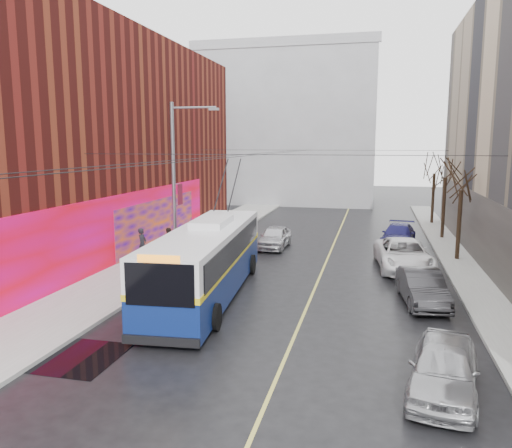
% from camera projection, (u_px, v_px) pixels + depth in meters
% --- Properties ---
extents(ground, '(140.00, 140.00, 0.00)m').
position_uv_depth(ground, '(238.00, 357.00, 16.21)').
color(ground, black).
rests_on(ground, ground).
extents(sidewalk_left, '(4.00, 60.00, 0.15)m').
position_uv_depth(sidewalk_left, '(162.00, 259.00, 29.55)').
color(sidewalk_left, gray).
rests_on(sidewalk_left, ground).
extents(sidewalk_right, '(2.00, 60.00, 0.15)m').
position_uv_depth(sidewalk_right, '(469.00, 277.00, 25.66)').
color(sidewalk_right, gray).
rests_on(sidewalk_right, ground).
extents(lane_line, '(0.12, 50.00, 0.01)m').
position_uv_depth(lane_line, '(326.00, 262.00, 29.31)').
color(lane_line, '#BFB74C').
rests_on(lane_line, ground).
extents(building_left, '(12.11, 36.00, 14.00)m').
position_uv_depth(building_left, '(57.00, 142.00, 32.20)').
color(building_left, '#521310').
rests_on(building_left, ground).
extents(building_far, '(20.50, 12.10, 18.00)m').
position_uv_depth(building_far, '(290.00, 125.00, 59.35)').
color(building_far, gray).
rests_on(building_far, ground).
extents(streetlight_pole, '(2.65, 0.60, 9.00)m').
position_uv_depth(streetlight_pole, '(176.00, 182.00, 26.45)').
color(streetlight_pole, slate).
rests_on(streetlight_pole, ground).
extents(catenary_wires, '(18.00, 60.00, 0.22)m').
position_uv_depth(catenary_wires, '(262.00, 154.00, 29.98)').
color(catenary_wires, black).
extents(tree_near, '(3.20, 3.20, 6.40)m').
position_uv_depth(tree_near, '(462.00, 177.00, 28.72)').
color(tree_near, black).
rests_on(tree_near, ground).
extents(tree_mid, '(3.20, 3.20, 6.68)m').
position_uv_depth(tree_mid, '(446.00, 167.00, 35.40)').
color(tree_mid, black).
rests_on(tree_mid, ground).
extents(tree_far, '(3.20, 3.20, 6.57)m').
position_uv_depth(tree_far, '(435.00, 164.00, 42.14)').
color(tree_far, black).
rests_on(tree_far, ground).
extents(puddle, '(2.44, 2.85, 0.01)m').
position_uv_depth(puddle, '(81.00, 358.00, 16.16)').
color(puddle, black).
rests_on(puddle, ground).
extents(pigeons_flying, '(4.90, 2.13, 0.61)m').
position_uv_depth(pigeons_flying, '(246.00, 134.00, 25.53)').
color(pigeons_flying, slate).
extents(trolleybus, '(3.74, 12.89, 6.04)m').
position_uv_depth(trolleybus, '(207.00, 260.00, 22.50)').
color(trolleybus, '#0B1B54').
rests_on(trolleybus, ground).
extents(parked_car_a, '(2.50, 4.68, 1.52)m').
position_uv_depth(parked_car_a, '(444.00, 367.00, 13.74)').
color(parked_car_a, '#A3A4A8').
rests_on(parked_car_a, ground).
extents(parked_car_b, '(2.14, 4.66, 1.48)m').
position_uv_depth(parked_car_b, '(422.00, 287.00, 21.48)').
color(parked_car_b, '#2B2A2D').
rests_on(parked_car_b, ground).
extents(parked_car_c, '(3.37, 6.22, 1.66)m').
position_uv_depth(parked_car_c, '(404.00, 255.00, 27.36)').
color(parked_car_c, white).
rests_on(parked_car_c, ground).
extents(parked_car_d, '(2.70, 5.28, 1.47)m').
position_uv_depth(parked_car_d, '(398.00, 235.00, 33.76)').
color(parked_car_d, navy).
rests_on(parked_car_d, ground).
extents(following_car, '(1.84, 4.35, 1.47)m').
position_uv_depth(following_car, '(275.00, 237.00, 33.11)').
color(following_car, '#BABBBF').
rests_on(following_car, ground).
extents(pedestrian_a, '(0.45, 0.68, 1.86)m').
position_uv_depth(pedestrian_a, '(142.00, 244.00, 29.07)').
color(pedestrian_a, black).
rests_on(pedestrian_a, sidewalk_left).
extents(pedestrian_b, '(1.05, 1.03, 1.71)m').
position_uv_depth(pedestrian_b, '(170.00, 242.00, 30.10)').
color(pedestrian_b, black).
rests_on(pedestrian_b, sidewalk_left).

